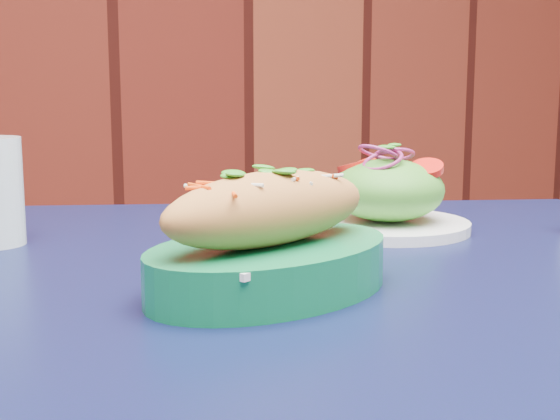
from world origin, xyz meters
name	(u,v)px	position (x,y,z in m)	size (l,w,h in m)	color
cafe_table	(333,354)	(0.31, 1.43, 0.66)	(1.01, 1.01, 0.75)	black
banh_mi_basket	(270,241)	(0.22, 1.37, 0.79)	(0.28, 0.23, 0.11)	#0D6D3C
salad_plate	(387,198)	(0.44, 1.57, 0.79)	(0.20, 0.20, 0.10)	white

